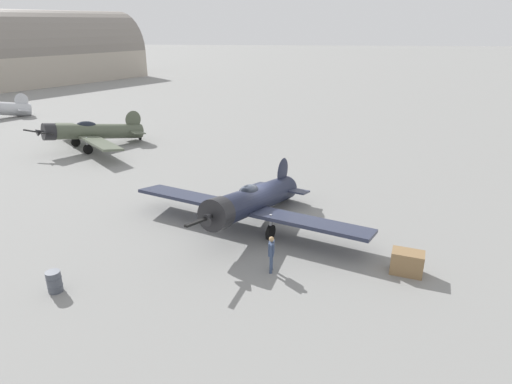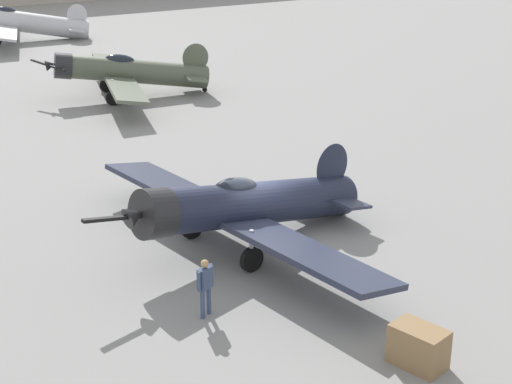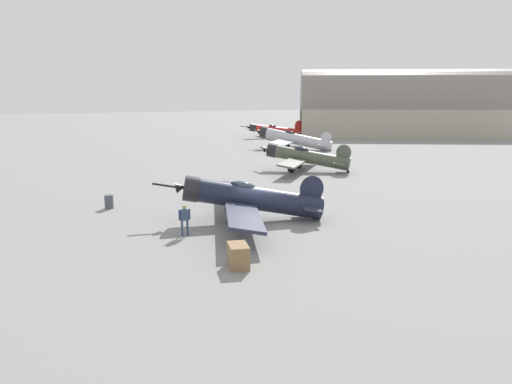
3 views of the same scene
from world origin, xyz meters
The scene contains 6 objects.
ground_plane centered at (0.00, 0.00, 0.00)m, with size 400.00×400.00×0.00m, color gray.
airplane_foreground centered at (-0.47, 0.20, 1.43)m, with size 10.01×13.04×2.90m.
airplane_mid_apron centered at (13.83, 15.71, 1.47)m, with size 9.80×9.72×2.93m.
airplane_far_line centered at (23.65, 33.74, 1.52)m, with size 10.48×10.44×3.39m.
ground_crew_mechanic centered at (-5.05, -1.15, 1.05)m, with size 0.67×0.25×1.73m.
equipment_crate centered at (-4.62, -7.10, 0.53)m, with size 1.20×1.55×1.05m.
Camera 2 is at (-21.86, -11.84, 11.32)m, focal length 56.83 mm.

